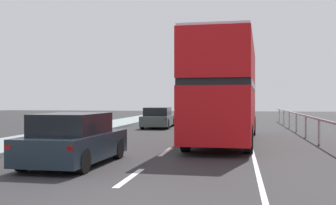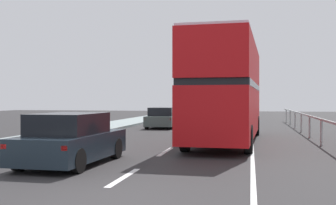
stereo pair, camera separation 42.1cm
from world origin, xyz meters
TOP-DOWN VIEW (x-y plane):
  - ground_plane at (0.00, 0.00)m, footprint 73.72×120.00m
  - lane_paint_markings at (1.85, 8.42)m, footprint 3.19×46.00m
  - bridge_side_railing at (5.82, 9.00)m, footprint 0.10×42.00m
  - double_decker_bus_red at (1.99, 11.32)m, footprint 2.93×10.77m
  - hatchback_car_near at (-2.08, 4.09)m, footprint 2.00×4.26m
  - sedan_car_ahead at (-2.68, 20.06)m, footprint 1.92×4.41m

SIDE VIEW (x-z plane):
  - ground_plane at x=0.00m, z-range -0.10..0.00m
  - lane_paint_markings at x=1.85m, z-range 0.00..0.01m
  - sedan_car_ahead at x=-2.68m, z-range -0.02..1.32m
  - hatchback_car_near at x=-2.08m, z-range -0.03..1.44m
  - bridge_side_railing at x=5.82m, z-range 0.34..1.43m
  - double_decker_bus_red at x=1.99m, z-range 0.15..4.49m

